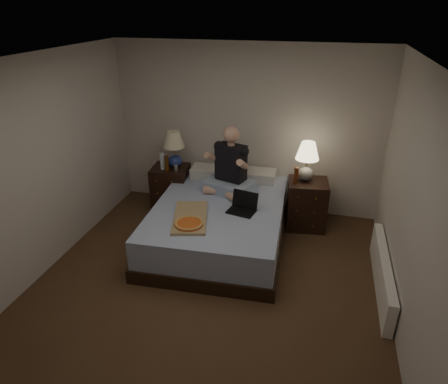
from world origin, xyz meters
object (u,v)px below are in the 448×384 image
(bed, at_px, (219,223))
(lamp_left, at_px, (174,149))
(beer_bottle_right, at_px, (296,175))
(nightstand_left, at_px, (171,188))
(nightstand_right, at_px, (306,204))
(soda_can, at_px, (176,167))
(laptop, at_px, (241,204))
(pizza_box, at_px, (189,224))
(radiator, at_px, (382,273))
(person, at_px, (229,160))
(lamp_right, at_px, (307,162))
(beer_bottle_left, at_px, (167,163))
(water_bottle, at_px, (162,161))

(bed, height_order, lamp_left, lamp_left)
(beer_bottle_right, bearing_deg, nightstand_left, 176.23)
(nightstand_right, bearing_deg, soda_can, 174.94)
(nightstand_right, relative_size, laptop, 2.08)
(pizza_box, bearing_deg, radiator, -10.99)
(soda_can, xyz_separation_m, person, (0.86, -0.20, 0.27))
(nightstand_left, bearing_deg, lamp_right, -5.27)
(beer_bottle_right, distance_m, laptop, 0.97)
(lamp_left, height_order, laptop, lamp_left)
(beer_bottle_right, xyz_separation_m, radiator, (1.11, -1.12, -0.62))
(person, bearing_deg, nightstand_right, 31.61)
(beer_bottle_left, distance_m, beer_bottle_right, 1.89)
(bed, xyz_separation_m, lamp_left, (-0.89, 0.76, 0.71))
(bed, xyz_separation_m, radiator, (2.05, -0.52, -0.08))
(lamp_right, bearing_deg, laptop, -130.21)
(person, distance_m, laptop, 0.73)
(lamp_right, height_order, laptop, lamp_right)
(nightstand_right, xyz_separation_m, laptop, (-0.79, -0.82, 0.32))
(beer_bottle_right, distance_m, radiator, 1.70)
(water_bottle, height_order, soda_can, water_bottle)
(beer_bottle_left, bearing_deg, nightstand_right, 2.60)
(water_bottle, xyz_separation_m, person, (1.07, -0.20, 0.19))
(beer_bottle_left, bearing_deg, nightstand_left, 94.63)
(lamp_left, xyz_separation_m, person, (0.92, -0.33, 0.04))
(nightstand_right, relative_size, soda_can, 7.08)
(water_bottle, xyz_separation_m, beer_bottle_left, (0.08, -0.04, -0.01))
(beer_bottle_right, relative_size, radiator, 0.14)
(person, bearing_deg, nightstand_left, -178.37)
(bed, height_order, nightstand_left, nightstand_left)
(lamp_left, distance_m, laptop, 1.55)
(lamp_left, xyz_separation_m, soda_can, (0.06, -0.13, -0.23))
(bed, distance_m, beer_bottle_left, 1.25)
(nightstand_right, height_order, radiator, nightstand_right)
(bed, bearing_deg, soda_can, 140.19)
(lamp_left, bearing_deg, laptop, -36.26)
(nightstand_left, distance_m, soda_can, 0.44)
(beer_bottle_right, xyz_separation_m, laptop, (-0.61, -0.74, -0.15))
(nightstand_right, distance_m, water_bottle, 2.21)
(nightstand_right, xyz_separation_m, lamp_left, (-2.01, 0.07, 0.63))
(water_bottle, height_order, radiator, water_bottle)
(person, bearing_deg, pizza_box, -83.68)
(lamp_right, relative_size, beer_bottle_left, 2.43)
(lamp_left, distance_m, radiator, 3.30)
(nightstand_right, height_order, beer_bottle_left, beer_bottle_left)
(water_bottle, relative_size, soda_can, 2.50)
(beer_bottle_left, bearing_deg, beer_bottle_right, 0.25)
(lamp_left, height_order, beer_bottle_right, lamp_left)
(lamp_right, bearing_deg, water_bottle, -177.37)
(beer_bottle_left, height_order, person, person)
(beer_bottle_left, height_order, pizza_box, beer_bottle_left)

